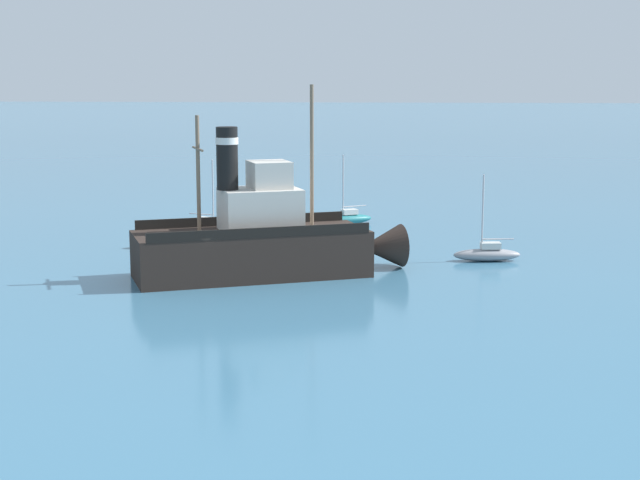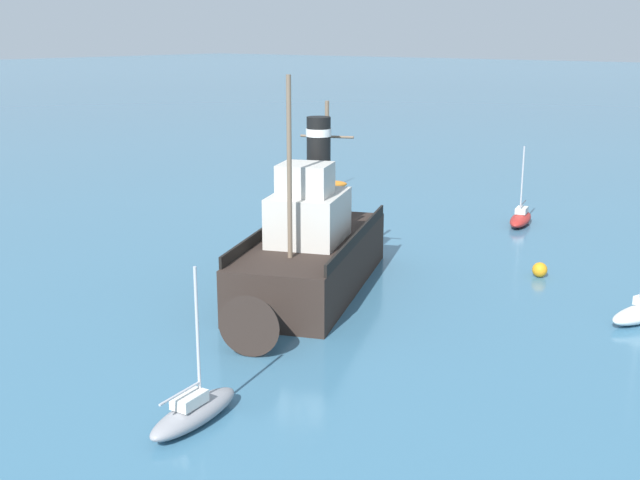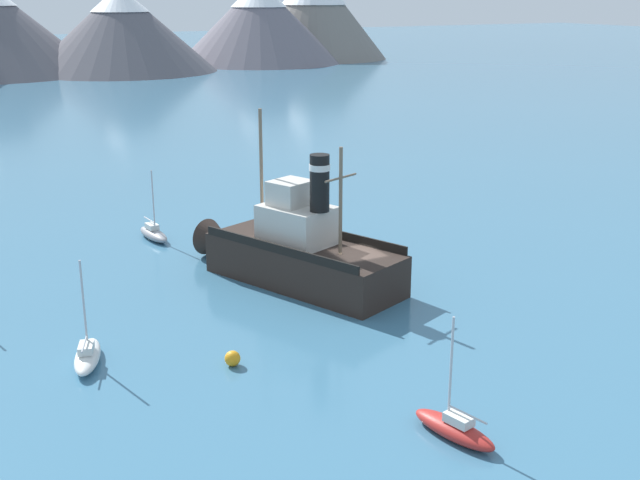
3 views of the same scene
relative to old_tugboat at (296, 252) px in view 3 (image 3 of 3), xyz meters
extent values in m
plane|color=teal|center=(2.19, -3.35, -1.83)|extent=(600.00, 600.00, 0.00)
cone|color=#56545B|center=(23.46, 132.72, 6.82)|extent=(39.25, 39.25, 17.31)
cone|color=slate|center=(57.78, 139.81, 7.53)|extent=(38.96, 38.96, 18.73)
cone|color=slate|center=(75.11, 145.52, 9.57)|extent=(36.61, 36.61, 22.81)
cube|color=#2D231E|center=(0.23, -0.57, -0.63)|extent=(8.61, 12.77, 2.40)
cone|color=#2D231E|center=(-2.49, 6.10, -0.63)|extent=(3.08, 3.11, 2.35)
cube|color=beige|center=(0.04, -0.11, 1.67)|extent=(4.29, 4.84, 2.20)
cube|color=beige|center=(-0.15, 0.36, 3.47)|extent=(2.79, 2.68, 1.40)
cylinder|color=black|center=(0.69, -1.68, 4.37)|extent=(1.10, 1.10, 3.20)
cylinder|color=silver|center=(0.69, -1.68, 5.27)|extent=(1.16, 1.16, 0.35)
cylinder|color=#75604C|center=(-1.02, 2.49, 4.32)|extent=(0.20, 0.20, 7.50)
cylinder|color=#75604C|center=(1.25, -3.07, 3.57)|extent=(0.20, 0.20, 6.00)
cylinder|color=#75604C|center=(1.25, -3.07, 4.89)|extent=(2.45, 1.09, 0.12)
cube|color=black|center=(-1.76, -1.38, 0.82)|extent=(4.42, 10.60, 0.50)
cube|color=black|center=(2.23, 0.25, 0.82)|extent=(4.42, 10.60, 0.50)
ellipsoid|color=#B22823|center=(-2.17, -18.38, -1.48)|extent=(1.96, 3.95, 0.70)
cube|color=silver|center=(-2.13, -18.57, -0.95)|extent=(0.88, 1.22, 0.36)
cylinder|color=#B7B7BC|center=(-2.24, -18.09, 0.97)|extent=(0.10, 0.10, 4.20)
cylinder|color=#B7B7BC|center=(-2.03, -18.96, -0.58)|extent=(0.50, 1.77, 0.08)
ellipsoid|color=white|center=(-13.24, -5.46, -1.48)|extent=(2.24, 3.95, 0.70)
cube|color=silver|center=(-13.30, -5.65, -0.95)|extent=(0.95, 1.25, 0.36)
cylinder|color=#B7B7BC|center=(-13.14, -5.17, 0.97)|extent=(0.10, 0.10, 4.20)
cylinder|color=#B7B7BC|center=(-13.42, -6.03, -0.58)|extent=(0.64, 1.73, 0.08)
ellipsoid|color=gray|center=(-5.09, 12.02, -1.48)|extent=(1.56, 3.91, 0.70)
cube|color=silver|center=(-5.12, 12.22, -0.95)|extent=(0.77, 1.17, 0.36)
cylinder|color=#B7B7BC|center=(-5.05, 11.72, 0.97)|extent=(0.10, 0.10, 4.20)
cylinder|color=#B7B7BC|center=(-5.16, 12.62, -0.58)|extent=(0.30, 1.80, 0.08)
sphere|color=orange|center=(-7.42, -8.73, -1.47)|extent=(0.73, 0.73, 0.73)
camera|label=1|loc=(49.80, 7.23, 8.69)|focal=55.00mm
camera|label=2|loc=(-21.57, 27.28, 9.70)|focal=45.00mm
camera|label=3|loc=(-19.13, -40.03, 14.52)|focal=45.00mm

